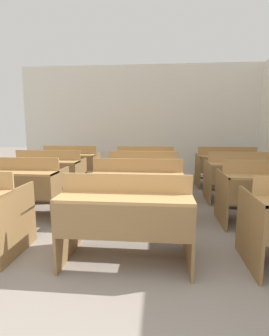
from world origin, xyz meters
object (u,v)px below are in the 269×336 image
at_px(bench_front_center, 127,216).
at_px(bench_second_right, 269,191).
at_px(bench_back_right, 226,166).
at_px(bench_second_center, 138,188).
at_px(bench_third_left, 49,172).
at_px(bench_back_center, 145,165).
at_px(bench_second_left, 19,186).
at_px(bench_third_center, 143,174).
at_px(bench_third_right, 243,176).
at_px(bench_back_left, 70,164).

distance_m(bench_front_center, bench_second_right, 2.20).
bearing_deg(bench_back_right, bench_second_center, -128.20).
bearing_deg(bench_front_center, bench_third_left, 127.86).
height_order(bench_second_center, bench_back_center, same).
xyz_separation_m(bench_second_left, bench_second_right, (3.64, 0.01, 0.00)).
bearing_deg(bench_second_center, bench_third_center, 89.97).
height_order(bench_front_center, bench_third_left, same).
distance_m(bench_second_left, bench_third_left, 1.16).
bearing_deg(bench_front_center, bench_third_right, 51.96).
xyz_separation_m(bench_second_left, bench_back_center, (1.79, 2.32, 0.00)).
relative_size(bench_second_right, bench_third_right, 1.00).
distance_m(bench_second_left, bench_second_center, 1.81).
bearing_deg(bench_back_left, bench_back_right, 0.20).
bearing_deg(bench_second_left, bench_front_center, -33.58).
height_order(bench_back_center, bench_back_right, same).
distance_m(bench_second_right, bench_back_left, 4.30).
relative_size(bench_second_left, bench_second_center, 1.00).
bearing_deg(bench_second_left, bench_third_right, 17.83).
bearing_deg(bench_back_center, bench_third_left, -147.74).
height_order(bench_front_center, bench_back_right, same).
distance_m(bench_second_left, bench_second_right, 3.64).
bearing_deg(bench_back_right, bench_third_right, -89.25).
xyz_separation_m(bench_second_right, bench_third_right, (0.00, 1.16, 0.00)).
distance_m(bench_second_right, bench_third_left, 3.85).
relative_size(bench_second_right, bench_back_right, 1.00).
bearing_deg(bench_back_right, bench_second_right, -89.73).
relative_size(bench_back_center, bench_back_right, 1.00).
distance_m(bench_front_center, bench_third_left, 2.98).
bearing_deg(bench_third_center, bench_third_right, 0.76).
distance_m(bench_second_right, bench_back_right, 2.32).
distance_m(bench_second_center, bench_third_center, 1.13).
xyz_separation_m(bench_front_center, bench_back_right, (1.83, 3.51, 0.00)).
bearing_deg(bench_third_right, bench_second_right, -90.20).
distance_m(bench_second_left, bench_third_center, 2.14).
bearing_deg(bench_front_center, bench_second_left, 146.42).
height_order(bench_second_right, bench_third_right, same).
distance_m(bench_third_left, bench_third_right, 3.67).
height_order(bench_second_left, bench_second_right, same).
height_order(bench_second_center, bench_third_left, same).
relative_size(bench_third_left, bench_third_center, 1.00).
bearing_deg(bench_third_center, bench_second_right, -31.91).
relative_size(bench_second_left, bench_back_left, 1.00).
relative_size(bench_back_left, bench_back_right, 1.00).
height_order(bench_second_left, bench_back_center, same).
bearing_deg(bench_second_center, bench_second_right, -0.17).
relative_size(bench_front_center, bench_back_center, 1.00).
distance_m(bench_back_left, bench_back_right, 3.63).
bearing_deg(bench_second_right, bench_back_right, 90.27).
distance_m(bench_front_center, bench_third_center, 2.34).
xyz_separation_m(bench_second_center, bench_third_center, (0.00, 1.13, 0.00)).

